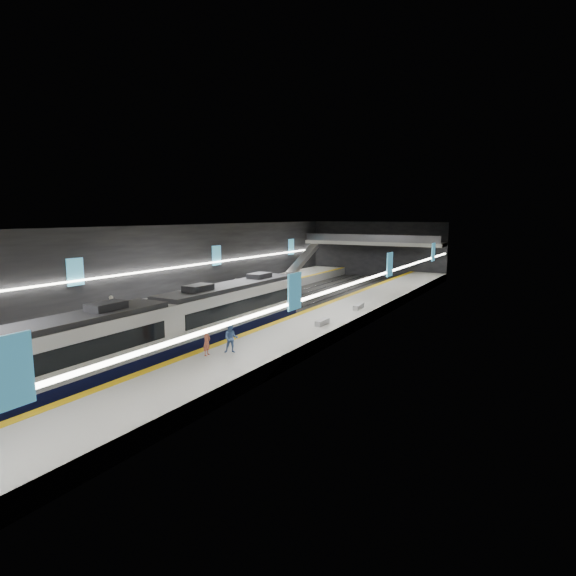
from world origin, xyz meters
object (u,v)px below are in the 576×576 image
Objects in this scene: bench_right_far at (359,307)px; passenger_left_a at (112,308)px; escalator at (303,259)px; bench_left_far at (236,282)px; train at (159,328)px; bench_left_near at (148,301)px; passenger_right_b at (231,339)px; bench_right_near at (322,322)px; passenger_right_a at (207,342)px.

passenger_left_a is (-14.67, -13.48, 0.74)m from bench_right_far.
escalator reaches higher than bench_left_far.
bench_left_near is at bearing 138.16° from train.
bench_left_far is at bearing 115.80° from train.
bench_right_far is at bearing -44.32° from bench_left_far.
escalator is 13.64m from bench_left_far.
train is 4.77m from passenger_right_b.
passenger_right_b is at bearing 13.08° from train.
passenger_right_b is at bearing -100.24° from bench_right_near.
bench_right_far is (6.22, 17.17, -0.98)m from train.
train reaches higher than bench_right_near.
passenger_right_b reaches higher than bench_right_near.
bench_right_far is 17.39m from passenger_right_a.
passenger_right_b reaches higher than bench_right_far.
passenger_right_a reaches higher than bench_right_far.
passenger_left_a reaches higher than passenger_right_b.
escalator reaches higher than passenger_right_a.
bench_right_near is at bearing -60.98° from bench_left_far.
passenger_right_b is (-1.59, -16.09, 0.64)m from bench_right_far.
passenger_right_b is (16.34, -23.14, 0.61)m from bench_left_far.
escalator is 39.40m from passenger_right_b.
bench_right_near is at bearing -59.55° from escalator.
bench_right_near is 9.30m from passenger_right_b.
bench_left_far is at bearing -97.24° from escalator.
escalator is 5.01× the size of passenger_right_a.
bench_right_far is (16.22, -20.48, -1.69)m from escalator.
train is 26.91m from bench_left_far.
train reaches higher than bench_left_near.
bench_left_near is 0.97× the size of passenger_left_a.
passenger_right_a is 1.42m from passenger_right_b.
passenger_right_a is at bearing 64.58° from passenger_left_a.
passenger_left_a reaches higher than passenger_right_a.
bench_right_far is 0.92× the size of passenger_left_a.
bench_left_near is at bearing -111.83° from bench_left_far.
bench_left_far is at bearing 140.82° from bench_right_near.
bench_right_near is 0.87× the size of passenger_left_a.
passenger_right_a is (3.74, -0.03, -0.40)m from train.
passenger_left_a is (-14.56, -6.54, 0.75)m from bench_right_near.
passenger_left_a is at bearing -87.38° from escalator.
passenger_right_b is 13.34m from passenger_left_a.
escalator reaches higher than bench_left_near.
bench_right_far is (0.11, 6.93, 0.01)m from bench_right_near.
bench_left_far is 28.75m from passenger_right_a.
passenger_right_b is (14.63, -36.57, -1.04)m from escalator.
escalator is 34.00m from passenger_left_a.
passenger_left_a is at bearing 156.38° from train.
bench_right_near is at bearing -24.24° from passenger_right_a.
bench_left_far is 1.20× the size of passenger_right_b.
bench_left_far is 28.33m from passenger_right_b.
bench_left_near reaches higher than bench_right_near.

